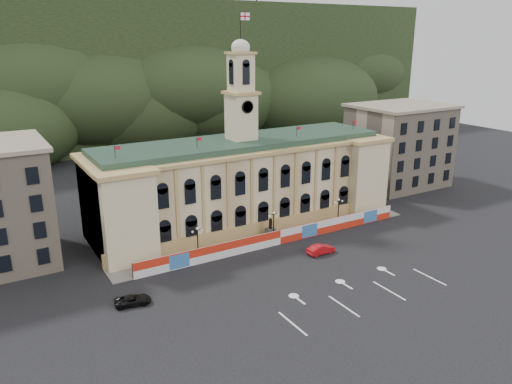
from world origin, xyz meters
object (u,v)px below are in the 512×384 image
red_sedan (321,249)px  black_suv (133,300)px  lamp_center (274,223)px  statue (270,232)px

red_sedan → black_suv: bearing=90.9°
lamp_center → black_suv: bearing=-162.1°
statue → lamp_center: bearing=-90.0°
statue → red_sedan: statue is taller
statue → lamp_center: lamp_center is taller
statue → red_sedan: size_ratio=0.79×
lamp_center → black_suv: size_ratio=1.03×
statue → black_suv: (-27.20, -9.77, -0.54)m
statue → lamp_center: size_ratio=0.72×
black_suv → lamp_center: bearing=-61.3°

